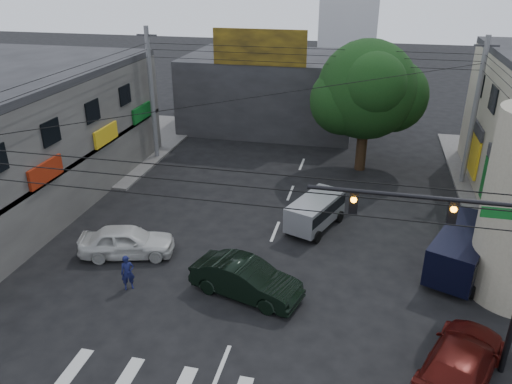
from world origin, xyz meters
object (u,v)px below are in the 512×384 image
(traffic_gantry, at_px, (475,245))
(white_compact, at_px, (127,241))
(maroon_sedan, at_px, (461,361))
(navy_van, at_px, (462,252))
(street_tree, at_px, (367,90))
(dark_sedan, at_px, (246,279))
(utility_pole_far_right, at_px, (474,114))
(traffic_officer, at_px, (128,273))
(silver_minivan, at_px, (315,213))
(utility_pole_far_left, at_px, (152,95))

(traffic_gantry, xyz_separation_m, white_compact, (-14.32, 4.14, -4.07))
(maroon_sedan, xyz_separation_m, navy_van, (0.93, 6.86, 0.29))
(street_tree, distance_m, navy_van, 13.54)
(dark_sedan, bearing_deg, utility_pole_far_right, -20.13)
(utility_pole_far_right, xyz_separation_m, navy_van, (-1.57, -10.81, -3.57))
(navy_van, xyz_separation_m, traffic_officer, (-14.15, -4.58, -0.23))
(traffic_officer, bearing_deg, street_tree, 28.03)
(white_compact, relative_size, traffic_officer, 3.00)
(utility_pole_far_right, height_order, traffic_officer, utility_pole_far_right)
(white_compact, height_order, silver_minivan, silver_minivan)
(street_tree, bearing_deg, traffic_officer, -119.38)
(traffic_officer, bearing_deg, traffic_gantry, -39.66)
(maroon_sedan, bearing_deg, utility_pole_far_left, -20.37)
(dark_sedan, height_order, silver_minivan, silver_minivan)
(utility_pole_far_right, height_order, dark_sedan, utility_pole_far_right)
(white_compact, xyz_separation_m, navy_van, (15.43, 2.06, 0.27))
(street_tree, height_order, navy_van, street_tree)
(utility_pole_far_left, xyz_separation_m, maroon_sedan, (18.50, -17.67, -3.86))
(maroon_sedan, bearing_deg, street_tree, -54.60)
(traffic_gantry, distance_m, traffic_officer, 13.75)
(utility_pole_far_left, relative_size, silver_minivan, 2.16)
(silver_minivan, distance_m, navy_van, 7.47)
(traffic_gantry, height_order, utility_pole_far_right, utility_pole_far_right)
(traffic_gantry, xyz_separation_m, traffic_officer, (-13.05, 1.62, -4.03))
(utility_pole_far_left, xyz_separation_m, utility_pole_far_right, (21.00, 0.00, 0.00))
(silver_minivan, height_order, navy_van, navy_van)
(navy_van, bearing_deg, utility_pole_far_right, 13.86)
(silver_minivan, xyz_separation_m, navy_van, (6.96, -2.71, 0.19))
(white_compact, bearing_deg, dark_sedan, -121.64)
(utility_pole_far_left, height_order, dark_sedan, utility_pole_far_left)
(utility_pole_far_right, xyz_separation_m, maroon_sedan, (-2.50, -17.67, -3.86))
(white_compact, height_order, traffic_officer, traffic_officer)
(utility_pole_far_left, relative_size, utility_pole_far_right, 1.00)
(traffic_gantry, height_order, navy_van, traffic_gantry)
(maroon_sedan, xyz_separation_m, silver_minivan, (-6.02, 9.58, 0.10))
(street_tree, height_order, dark_sedan, street_tree)
(street_tree, xyz_separation_m, utility_pole_far_left, (-14.50, -1.00, -0.87))
(utility_pole_far_right, height_order, maroon_sedan, utility_pole_far_right)
(street_tree, xyz_separation_m, maroon_sedan, (4.00, -18.67, -4.73))
(dark_sedan, relative_size, silver_minivan, 1.19)
(traffic_gantry, height_order, traffic_officer, traffic_gantry)
(silver_minivan, bearing_deg, street_tree, 8.14)
(traffic_gantry, distance_m, silver_minivan, 11.38)
(utility_pole_far_left, bearing_deg, street_tree, 3.95)
(silver_minivan, distance_m, traffic_officer, 10.24)
(utility_pole_far_left, bearing_deg, white_compact, -72.73)
(utility_pole_far_right, distance_m, traffic_officer, 22.33)
(utility_pole_far_right, distance_m, navy_van, 11.49)
(navy_van, bearing_deg, traffic_gantry, -167.96)
(dark_sedan, bearing_deg, maroon_sedan, -94.15)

